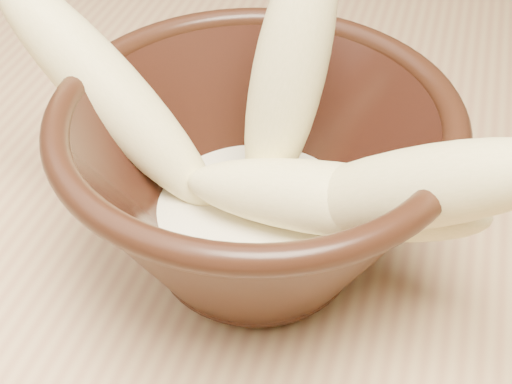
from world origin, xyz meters
TOP-DOWN VIEW (x-y plane):
  - table at (0.00, 0.00)m, footprint 1.20×0.80m
  - bowl at (-0.16, -0.10)m, footprint 0.23×0.23m
  - milk_puddle at (-0.16, -0.10)m, footprint 0.13×0.13m
  - banana_upright at (-0.15, -0.06)m, footprint 0.07×0.10m
  - banana_left at (-0.26, -0.09)m, footprint 0.18×0.08m
  - banana_right at (-0.08, -0.12)m, footprint 0.18×0.10m
  - banana_across at (-0.12, -0.11)m, footprint 0.18×0.05m

SIDE VIEW (x-z plane):
  - table at x=0.00m, z-range 0.30..1.05m
  - milk_puddle at x=-0.16m, z-range 0.78..0.80m
  - bowl at x=-0.16m, z-range 0.76..0.89m
  - banana_across at x=-0.12m, z-range 0.80..0.85m
  - banana_right at x=-0.08m, z-range 0.78..0.93m
  - banana_left at x=-0.26m, z-range 0.78..0.94m
  - banana_upright at x=-0.15m, z-range 0.79..0.96m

